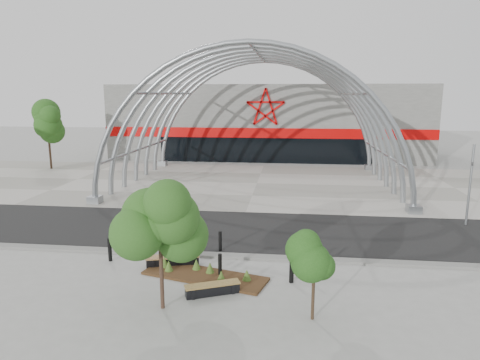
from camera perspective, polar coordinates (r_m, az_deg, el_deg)
The scene contains 18 objects.
ground at distance 19.25m, azimuth -1.42°, elevation -9.98°, with size 140.00×140.00×0.00m, color gray.
road at distance 22.51m, azimuth -0.15°, elevation -6.73°, with size 140.00×7.00×0.02m, color black.
forecourt at distance 34.06m, azimuth 2.27°, elevation -0.46°, with size 60.00×17.00×0.04m, color gray.
kerb at distance 18.99m, azimuth -1.53°, elevation -10.08°, with size 60.00×0.50×0.12m, color slate.
arena_building at distance 51.34m, azimuth 3.90°, elevation 8.00°, with size 34.00×15.24×8.00m.
vault_canopy at distance 34.06m, azimuth 2.27°, elevation -0.46°, with size 20.80×15.80×20.36m.
planting_bed at distance 17.15m, azimuth -4.89°, elevation -12.33°, with size 5.12×2.78×0.52m.
signal_pole at distance 25.95m, azimuth 28.34°, elevation -0.42°, with size 0.22×0.63×4.42m.
street_tree_0 at distance 13.98m, azimuth -10.68°, elevation -5.51°, with size 1.83×1.83×4.17m.
street_tree_1 at distance 13.53m, azimuth 9.91°, elevation -9.66°, with size 1.29×1.29×3.05m.
bench_0 at distance 18.22m, azimuth -8.95°, elevation -10.62°, with size 2.24×1.07×0.46m.
bench_1 at distance 15.71m, azimuth -3.69°, elevation -14.33°, with size 1.98×1.19×0.41m.
bollard_0 at distance 19.26m, azimuth -16.97°, elevation -8.86°, with size 0.16×0.16×1.02m, color black.
bollard_1 at distance 19.58m, azimuth -2.66°, elevation -8.15°, with size 0.15×0.15×0.93m, color black.
bollard_2 at distance 16.97m, azimuth -2.68°, elevation -11.30°, with size 0.15×0.15×0.94m, color black.
bollard_3 at distance 16.80m, azimuth 9.01°, elevation -11.50°, with size 0.17×0.17×1.03m, color black.
bollard_4 at distance 16.56m, azimuth 6.90°, elevation -11.71°, with size 0.17×0.17×1.07m, color black.
bg_tree_0 at distance 44.03m, azimuth -24.32°, elevation 7.31°, with size 3.00×3.00×6.45m.
Camera 1 is at (2.57, -17.74, 7.01)m, focal length 32.00 mm.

